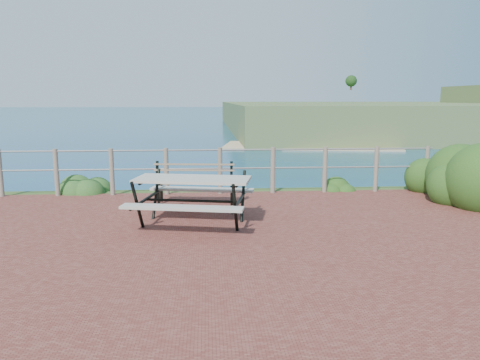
% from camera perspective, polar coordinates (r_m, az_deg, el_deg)
% --- Properties ---
extents(ground, '(10.00, 7.00, 0.12)m').
position_cam_1_polar(ground, '(6.94, -1.63, -7.33)').
color(ground, brown).
rests_on(ground, ground).
extents(ocean, '(1200.00, 1200.00, 0.00)m').
position_cam_1_polar(ocean, '(206.64, -4.01, 9.31)').
color(ocean, navy).
rests_on(ocean, ground).
extents(safety_railing, '(9.40, 0.10, 1.00)m').
position_cam_1_polar(safety_railing, '(10.09, -2.45, 1.44)').
color(safety_railing, '#6B5B4C').
rests_on(safety_railing, ground).
extents(picnic_table, '(1.95, 1.57, 0.77)m').
position_cam_1_polar(picnic_table, '(7.62, -5.79, -1.96)').
color(picnic_table, '#9C968C').
rests_on(picnic_table, ground).
extents(park_bench, '(1.57, 0.54, 0.87)m').
position_cam_1_polar(park_bench, '(9.16, -5.42, 0.54)').
color(park_bench, brown).
rests_on(park_bench, ground).
extents(shrub_right_front, '(1.48, 1.48, 2.10)m').
position_cam_1_polar(shrub_right_front, '(10.23, 26.33, -2.74)').
color(shrub_right_front, '#1E4615').
rests_on(shrub_right_front, ground).
extents(shrub_right_edge, '(1.05, 1.05, 1.50)m').
position_cam_1_polar(shrub_right_edge, '(11.31, 21.88, -1.30)').
color(shrub_right_edge, '#1E4615').
rests_on(shrub_right_edge, ground).
extents(shrub_lip_west, '(0.87, 0.87, 0.65)m').
position_cam_1_polar(shrub_lip_west, '(11.08, -18.34, -1.31)').
color(shrub_lip_west, '#20531F').
rests_on(shrub_lip_west, ground).
extents(shrub_lip_east, '(0.71, 0.71, 0.42)m').
position_cam_1_polar(shrub_lip_east, '(10.96, 11.28, -1.11)').
color(shrub_lip_east, '#1E4615').
rests_on(shrub_lip_east, ground).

